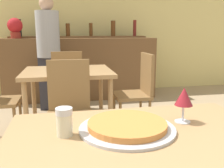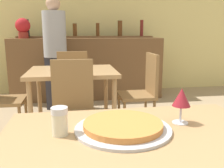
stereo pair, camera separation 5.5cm
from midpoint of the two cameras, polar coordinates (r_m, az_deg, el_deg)
wall_back at (r=4.94m, az=-5.83°, el=14.49°), size 8.00×0.05×2.80m
dining_table_near at (r=1.02m, az=8.00°, el=-17.04°), size 1.08×0.78×0.78m
dining_table_far at (r=2.77m, az=-8.43°, el=1.25°), size 0.94×0.78×0.76m
bar_counter at (r=4.48m, az=-5.25°, el=3.62°), size 2.60×0.56×1.06m
bar_back_shelf at (r=4.57m, az=-5.57°, el=11.25°), size 2.39×0.24×0.34m
chair_far_side_front at (r=2.26m, az=-8.20°, el=-4.76°), size 0.40×0.40×0.93m
chair_far_side_back at (r=3.34m, az=-8.45°, el=0.71°), size 0.40×0.40×0.93m
chair_far_side_right at (r=2.91m, az=7.67°, el=-0.93°), size 0.40×0.40×0.93m
pizza_tray at (r=1.04m, az=4.03°, el=-9.68°), size 0.40×0.40×0.04m
cheese_shaker at (r=1.00m, az=-10.31°, el=-8.34°), size 0.07×0.07×0.11m
person_standing at (r=3.86m, az=-12.45°, el=7.67°), size 0.34×0.34×1.67m
wine_glass at (r=1.14m, az=16.94°, el=-3.16°), size 0.08×0.08×0.16m
potted_plant at (r=4.44m, az=-19.36°, el=12.19°), size 0.24×0.24×0.33m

